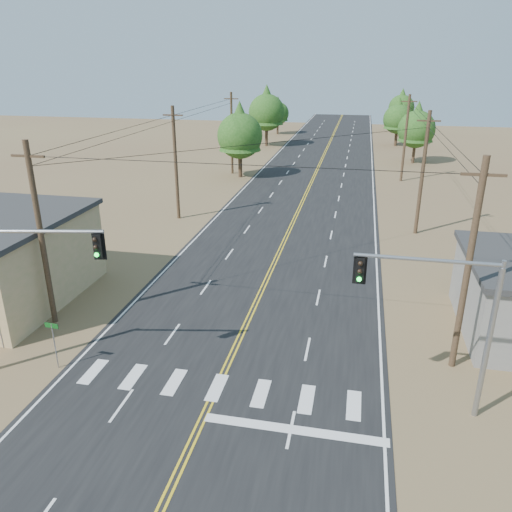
# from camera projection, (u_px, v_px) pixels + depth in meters

# --- Properties ---
(road) EXTENTS (15.00, 200.00, 0.02)m
(road) POSITION_uv_depth(u_px,v_px,m) (288.00, 232.00, 42.20)
(road) COLOR black
(road) RESTS_ON ground
(utility_pole_left_near) EXTENTS (1.80, 0.30, 10.00)m
(utility_pole_left_near) POSITION_uv_depth(u_px,v_px,m) (41.00, 235.00, 25.93)
(utility_pole_left_near) COLOR #4C3826
(utility_pole_left_near) RESTS_ON ground
(utility_pole_left_mid) EXTENTS (1.80, 0.30, 10.00)m
(utility_pole_left_mid) POSITION_uv_depth(u_px,v_px,m) (176.00, 163.00, 44.15)
(utility_pole_left_mid) COLOR #4C3826
(utility_pole_left_mid) RESTS_ON ground
(utility_pole_left_far) EXTENTS (1.80, 0.30, 10.00)m
(utility_pole_left_far) POSITION_uv_depth(u_px,v_px,m) (232.00, 133.00, 62.37)
(utility_pole_left_far) COLOR #4C3826
(utility_pole_left_far) RESTS_ON ground
(utility_pole_right_near) EXTENTS (1.80, 0.30, 10.00)m
(utility_pole_right_near) POSITION_uv_depth(u_px,v_px,m) (468.00, 266.00, 21.94)
(utility_pole_right_near) COLOR #4C3826
(utility_pole_right_near) RESTS_ON ground
(utility_pole_right_mid) EXTENTS (1.80, 0.30, 10.00)m
(utility_pole_right_mid) POSITION_uv_depth(u_px,v_px,m) (422.00, 173.00, 40.16)
(utility_pole_right_mid) COLOR #4C3826
(utility_pole_right_mid) RESTS_ON ground
(utility_pole_right_far) EXTENTS (1.80, 0.30, 10.00)m
(utility_pole_right_far) POSITION_uv_depth(u_px,v_px,m) (405.00, 138.00, 58.38)
(utility_pole_right_far) COLOR #4C3826
(utility_pole_right_far) RESTS_ON ground
(signal_mast_left) EXTENTS (6.15, 1.39, 7.11)m
(signal_mast_left) POSITION_uv_depth(u_px,v_px,m) (10.00, 277.00, 21.59)
(signal_mast_left) COLOR gray
(signal_mast_left) RESTS_ON ground
(signal_mast_right) EXTENTS (5.46, 0.40, 6.84)m
(signal_mast_right) POSITION_uv_depth(u_px,v_px,m) (450.00, 312.00, 19.08)
(signal_mast_right) COLOR gray
(signal_mast_right) RESTS_ON ground
(street_sign) EXTENTS (0.70, 0.08, 2.37)m
(street_sign) POSITION_uv_depth(u_px,v_px,m) (54.00, 338.00, 23.06)
(street_sign) COLOR gray
(street_sign) RESTS_ON ground
(tree_left_near) EXTENTS (5.49, 5.49, 9.15)m
(tree_left_near) POSITION_uv_depth(u_px,v_px,m) (240.00, 131.00, 60.23)
(tree_left_near) COLOR #3F2D1E
(tree_left_near) RESTS_ON ground
(tree_left_mid) EXTENTS (5.98, 5.98, 9.97)m
(tree_left_mid) POSITION_uv_depth(u_px,v_px,m) (267.00, 109.00, 82.70)
(tree_left_mid) COLOR #3F2D1E
(tree_left_mid) RESTS_ON ground
(tree_left_far) EXTENTS (4.30, 4.30, 7.17)m
(tree_left_far) POSITION_uv_depth(u_px,v_px,m) (278.00, 111.00, 96.88)
(tree_left_far) COLOR #3F2D1E
(tree_left_far) RESTS_ON ground
(tree_right_near) EXTENTS (5.10, 5.10, 8.50)m
(tree_right_near) POSITION_uv_depth(u_px,v_px,m) (417.00, 125.00, 68.76)
(tree_right_near) COLOR #3F2D1E
(tree_right_near) RESTS_ON ground
(tree_right_mid) EXTENTS (4.81, 4.81, 8.02)m
(tree_right_mid) POSITION_uv_depth(u_px,v_px,m) (398.00, 116.00, 83.11)
(tree_right_mid) COLOR #3F2D1E
(tree_right_mid) RESTS_ON ground
(tree_right_far) EXTENTS (5.08, 5.08, 8.46)m
(tree_right_far) POSITION_uv_depth(u_px,v_px,m) (402.00, 105.00, 100.47)
(tree_right_far) COLOR #3F2D1E
(tree_right_far) RESTS_ON ground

